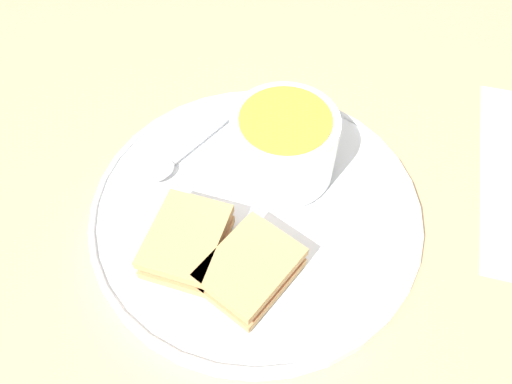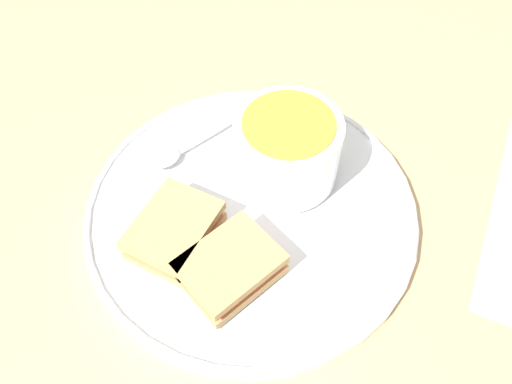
{
  "view_description": "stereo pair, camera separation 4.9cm",
  "coord_description": "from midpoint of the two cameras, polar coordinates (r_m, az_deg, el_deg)",
  "views": [
    {
      "loc": [
        -0.05,
        -0.28,
        0.45
      ],
      "look_at": [
        0.0,
        0.0,
        0.04
      ],
      "focal_mm": 35.0,
      "sensor_mm": 36.0,
      "label": 1
    },
    {
      "loc": [
        -0.0,
        -0.29,
        0.45
      ],
      "look_at": [
        0.0,
        0.0,
        0.04
      ],
      "focal_mm": 35.0,
      "sensor_mm": 36.0,
      "label": 2
    }
  ],
  "objects": [
    {
      "name": "ground_plane",
      "position": [
        0.53,
        -2.67,
        -2.91
      ],
      "size": [
        2.4,
        2.4,
        0.0
      ],
      "primitive_type": "plane",
      "color": "tan"
    },
    {
      "name": "plate",
      "position": [
        0.52,
        -2.71,
        -2.24
      ],
      "size": [
        0.34,
        0.34,
        0.02
      ],
      "color": "white",
      "rests_on": "ground_plane"
    },
    {
      "name": "soup_bowl",
      "position": [
        0.51,
        0.43,
        5.27
      ],
      "size": [
        0.11,
        0.11,
        0.08
      ],
      "color": "white",
      "rests_on": "plate"
    },
    {
      "name": "spoon",
      "position": [
        0.55,
        -12.52,
        2.95
      ],
      "size": [
        0.11,
        0.09,
        0.01
      ],
      "rotation": [
        0.0,
        0.0,
        10.09
      ],
      "color": "silver",
      "rests_on": "plate"
    },
    {
      "name": "sandwich_half_near",
      "position": [
        0.48,
        -10.89,
        -5.76
      ],
      "size": [
        0.1,
        0.11,
        0.03
      ],
      "rotation": [
        0.0,
        0.0,
        4.22
      ],
      "color": "tan",
      "rests_on": "plate"
    },
    {
      "name": "sandwich_half_far",
      "position": [
        0.46,
        -3.76,
        -9.05
      ],
      "size": [
        0.11,
        0.11,
        0.03
      ],
      "rotation": [
        0.0,
        0.0,
        3.84
      ],
      "color": "tan",
      "rests_on": "plate"
    }
  ]
}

